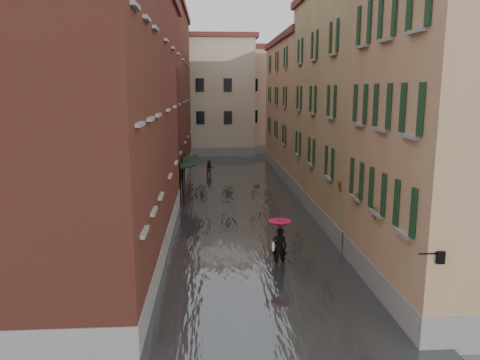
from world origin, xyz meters
name	(u,v)px	position (x,y,z in m)	size (l,w,h in m)	color
ground	(260,277)	(0.00, 0.00, 0.00)	(120.00, 120.00, 0.00)	#555558
floodwater	(240,201)	(0.00, 13.00, 0.10)	(10.00, 60.00, 0.20)	#494D51
building_left_near	(57,122)	(-7.00, -2.00, 6.50)	(6.00, 8.00, 13.00)	brown
building_left_mid	(120,113)	(-7.00, 9.00, 6.25)	(6.00, 14.00, 12.50)	#5C211D
building_left_far	(152,96)	(-7.00, 24.00, 7.00)	(6.00, 16.00, 14.00)	brown
building_right_near	(464,141)	(7.00, -2.00, 5.75)	(6.00, 8.00, 11.50)	#A37A54
building_right_mid	(364,108)	(7.00, 9.00, 6.50)	(6.00, 14.00, 13.00)	tan
building_right_far	(310,110)	(7.00, 24.00, 5.75)	(6.00, 16.00, 11.50)	#A37A54
building_end_cream	(201,98)	(-3.00, 38.00, 6.50)	(12.00, 9.00, 13.00)	#BCB295
building_end_pink	(274,102)	(6.00, 40.00, 6.00)	(10.00, 9.00, 12.00)	#D3AA94
awning_near	(188,165)	(-3.49, 13.67, 2.46)	(1.09, 2.92, 2.80)	#15301D
awning_far	(189,160)	(-3.49, 16.08, 2.46)	(1.09, 2.86, 2.80)	#15301D
wall_lantern	(439,257)	(4.33, -6.00, 3.01)	(0.71, 0.22, 0.35)	black
window_planters	(360,190)	(4.12, 0.39, 3.51)	(0.59, 5.50, 0.84)	brown
pedestrian_main	(279,238)	(0.96, 1.11, 1.28)	(1.03, 1.03, 2.06)	black
pedestrian_far	(210,168)	(-2.04, 22.58, 0.72)	(0.70, 0.55, 1.44)	black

